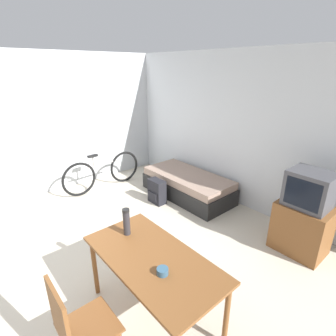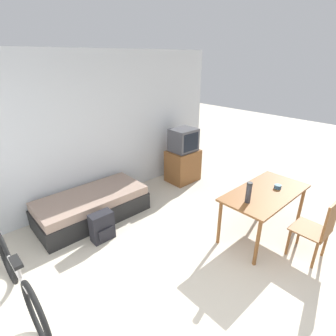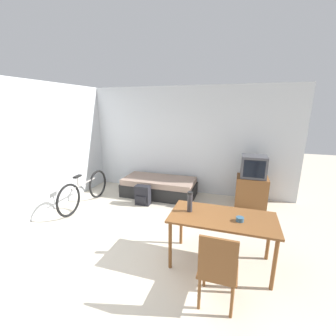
% 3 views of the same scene
% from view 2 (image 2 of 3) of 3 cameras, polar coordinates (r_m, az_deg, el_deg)
% --- Properties ---
extents(ground_plane, '(20.00, 20.00, 0.00)m').
position_cam_2_polar(ground_plane, '(3.38, 18.81, -28.33)').
color(ground_plane, beige).
extents(wall_back, '(5.73, 0.06, 2.70)m').
position_cam_2_polar(wall_back, '(4.87, -16.48, 7.63)').
color(wall_back, silver).
rests_on(wall_back, ground_plane).
extents(daybed, '(1.83, 0.86, 0.46)m').
position_cam_2_polar(daybed, '(4.69, -16.17, -7.96)').
color(daybed, black).
rests_on(daybed, ground_plane).
extents(tv, '(0.67, 0.51, 1.18)m').
position_cam_2_polar(tv, '(5.72, 3.30, 2.29)').
color(tv, brown).
rests_on(tv, ground_plane).
extents(dining_table, '(1.44, 0.73, 0.75)m').
position_cam_2_polar(dining_table, '(4.16, 20.36, -5.87)').
color(dining_table, brown).
rests_on(dining_table, ground_plane).
extents(wooden_chair, '(0.44, 0.44, 0.95)m').
position_cam_2_polar(wooden_chair, '(4.03, 30.10, -11.09)').
color(wooden_chair, brown).
rests_on(wooden_chair, ground_plane).
extents(bicycle, '(0.09, 1.74, 0.78)m').
position_cam_2_polar(bicycle, '(3.45, -29.65, -20.75)').
color(bicycle, black).
rests_on(bicycle, ground_plane).
extents(thermos_flask, '(0.08, 0.08, 0.30)m').
position_cam_2_polar(thermos_flask, '(3.68, 17.16, -4.94)').
color(thermos_flask, '#2D2D33').
rests_on(thermos_flask, dining_table).
extents(mate_bowl, '(0.10, 0.10, 0.06)m').
position_cam_2_polar(mate_bowl, '(4.27, 22.78, -3.77)').
color(mate_bowl, '#335670').
rests_on(mate_bowl, dining_table).
extents(backpack, '(0.34, 0.22, 0.46)m').
position_cam_2_polar(backpack, '(4.14, -14.15, -12.28)').
color(backpack, black).
rests_on(backpack, ground_plane).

